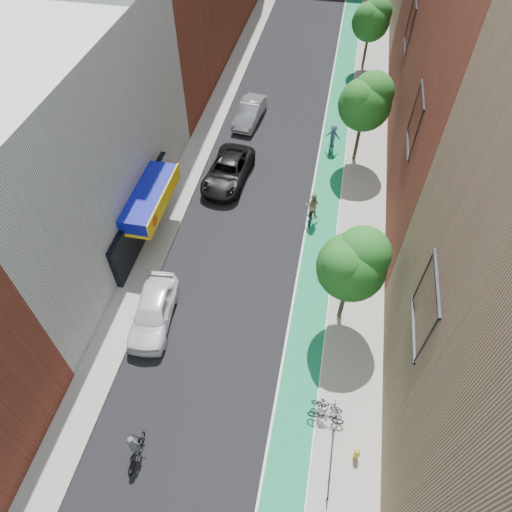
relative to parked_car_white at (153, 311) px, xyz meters
The scene contains 18 objects.
ground 8.99m from the parked_car_white, 62.09° to the right, with size 160.00×160.00×0.00m, color black.
bike_lane 19.88m from the parked_car_white, 65.65° to the left, with size 2.00×68.00×0.01m, color #157647.
sidewalk_left 18.20m from the parked_car_white, 95.72° to the left, with size 2.00×68.00×0.15m, color gray.
sidewalk_right 21.03m from the parked_car_white, 59.43° to the left, with size 3.00×68.00×0.15m, color gray.
building_left_white 10.50m from the parked_car_white, 138.19° to the left, with size 8.00×20.00×12.00m, color silver.
tree_near 10.76m from the parked_car_white, 12.12° to the left, with size 3.40×3.36×6.42m.
tree_mid 19.31m from the parked_car_white, 58.60° to the left, with size 3.55×3.53×6.74m.
tree_far 31.89m from the parked_car_white, 71.92° to the left, with size 3.30×3.25×6.21m.
parked_car_white is the anchor object (origin of this frame).
parked_car_black 12.20m from the parked_car_white, 84.41° to the left, with size 2.64×5.73×1.59m, color black.
parked_car_silver 19.71m from the parked_car_white, 86.55° to the left, with size 1.64×4.70×1.55m, color #95979D.
cyclist_lead 7.07m from the parked_car_white, 76.93° to the right, with size 0.69×1.92×1.97m.
cyclist_lane_near 11.85m from the parked_car_white, 51.44° to the left, with size 0.95×1.58×2.22m.
cyclist_lane_mid 10.18m from the parked_car_white, 30.36° to the left, with size 1.07×1.80×2.16m.
cyclist_lane_far 18.96m from the parked_car_white, 64.94° to the left, with size 1.19×1.82×2.07m.
parked_bike_mid 10.12m from the parked_car_white, 18.66° to the right, with size 0.42×1.49×0.90m, color black.
parked_bike_far 10.31m from the parked_car_white, 21.47° to the right, with size 0.59×1.68×0.88m, color black.
fire_hydrant 12.20m from the parked_car_white, 25.01° to the right, with size 0.25×0.25×0.72m.
Camera 1 is at (3.79, -4.22, 21.19)m, focal length 32.00 mm.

